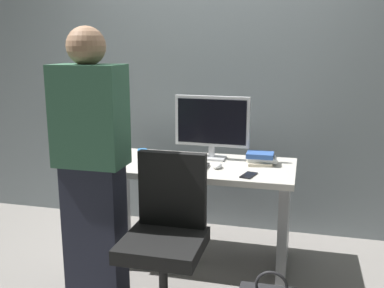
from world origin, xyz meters
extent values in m
plane|color=gray|center=(0.00, 0.00, 0.00)|extent=(9.00, 9.00, 0.00)
cube|color=gray|center=(0.00, 0.73, 1.50)|extent=(6.40, 0.10, 3.00)
cube|color=beige|center=(0.00, 0.00, 0.71)|extent=(1.39, 0.66, 0.04)
cube|color=#B2B2B7|center=(-0.63, 0.00, 0.34)|extent=(0.06, 0.58, 0.69)
cube|color=#B2B2B7|center=(0.63, 0.00, 0.34)|extent=(0.06, 0.58, 0.69)
cylinder|color=black|center=(0.01, -0.74, 0.23)|extent=(0.05, 0.05, 0.39)
cube|color=black|center=(0.01, -0.74, 0.46)|extent=(0.44, 0.44, 0.08)
cube|color=black|center=(0.01, -0.55, 0.72)|extent=(0.40, 0.06, 0.44)
cube|color=#262838|center=(-0.46, -0.61, 0.42)|extent=(0.34, 0.20, 0.85)
cube|color=#38664C|center=(-0.46, -0.61, 1.14)|extent=(0.40, 0.24, 0.58)
sphere|color=#A57A5B|center=(-0.46, -0.61, 1.53)|extent=(0.22, 0.22, 0.22)
cube|color=silver|center=(0.09, 0.16, 0.74)|extent=(0.20, 0.15, 0.02)
cube|color=silver|center=(0.09, 0.16, 0.78)|extent=(0.04, 0.03, 0.08)
cube|color=silver|center=(0.09, 0.16, 1.00)|extent=(0.54, 0.05, 0.36)
cube|color=black|center=(0.09, 0.14, 1.00)|extent=(0.50, 0.02, 0.32)
cube|color=#262626|center=(-0.10, -0.09, 0.74)|extent=(0.43, 0.13, 0.02)
ellipsoid|color=white|center=(0.18, -0.08, 0.75)|extent=(0.06, 0.10, 0.03)
cylinder|color=#3372B2|center=(-0.35, -0.07, 0.78)|extent=(0.07, 0.07, 0.10)
cube|color=beige|center=(0.44, 0.09, 0.74)|extent=(0.19, 0.18, 0.02)
cube|color=white|center=(0.46, 0.10, 0.76)|extent=(0.22, 0.15, 0.03)
cube|color=#3359A5|center=(0.45, 0.09, 0.80)|extent=(0.18, 0.14, 0.03)
cube|color=black|center=(0.41, -0.20, 0.73)|extent=(0.10, 0.16, 0.01)
torus|color=#262628|center=(0.61, -0.74, 0.29)|extent=(0.18, 0.02, 0.18)
camera|label=1|loc=(0.73, -2.91, 1.54)|focal=41.78mm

